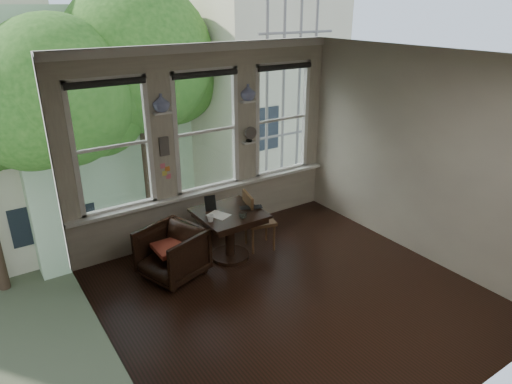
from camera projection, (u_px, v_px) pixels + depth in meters
ground at (292, 295)px, 5.95m from camera, size 4.50×4.50×0.00m
ceiling at (301, 57)px, 4.80m from camera, size 4.50×4.50×0.00m
wall_back at (206, 144)px, 7.10m from camera, size 4.50×0.00×4.50m
wall_front at (471, 277)px, 3.65m from camera, size 4.50×0.00×4.50m
wall_left at (105, 240)px, 4.22m from camera, size 0.00×4.50×4.50m
wall_right at (419, 156)px, 6.53m from camera, size 0.00×4.50×4.50m
window_left at (112, 146)px, 6.28m from camera, size 1.10×0.12×1.90m
window_center at (205, 131)px, 7.02m from camera, size 1.10×0.12×1.90m
window_right at (281, 119)px, 7.77m from camera, size 1.10×0.12×1.90m
shelf_left at (162, 113)px, 6.42m from camera, size 0.26×0.16×0.03m
shelf_right at (248, 101)px, 7.17m from camera, size 0.26×0.16×0.03m
intercom at (164, 146)px, 6.64m from camera, size 0.14×0.06×0.28m
sticky_notes at (165, 169)px, 6.77m from camera, size 0.16×0.01×0.24m
desk_fan at (249, 137)px, 7.37m from camera, size 0.20×0.20×0.24m
vase_left at (161, 103)px, 6.37m from camera, size 0.24×0.24×0.25m
vase_right at (248, 92)px, 7.11m from camera, size 0.24×0.24×0.25m
table at (230, 235)px, 6.69m from camera, size 0.90×0.90×0.75m
armchair_left at (172, 253)px, 6.24m from camera, size 0.98×0.97×0.72m
cushion_red at (172, 247)px, 6.21m from camera, size 0.45×0.45×0.06m
side_chair_right at (260, 220)px, 6.95m from camera, size 0.51×0.51×0.92m
laptop at (252, 209)px, 6.61m from camera, size 0.39×0.33×0.03m
mug at (210, 218)px, 6.25m from camera, size 0.12×0.12×0.10m
drinking_glass at (243, 216)px, 6.34m from camera, size 0.11×0.11×0.09m
tablet at (210, 203)px, 6.57m from camera, size 0.17×0.11×0.22m
papers at (219, 215)px, 6.45m from camera, size 0.32×0.36×0.00m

